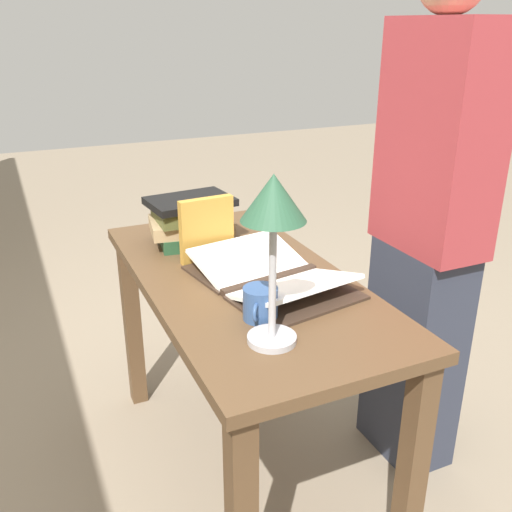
{
  "coord_description": "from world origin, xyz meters",
  "views": [
    {
      "loc": [
        -1.45,
        0.61,
        1.45
      ],
      "look_at": [
        -0.05,
        -0.02,
        0.82
      ],
      "focal_mm": 40.0,
      "sensor_mm": 36.0,
      "label": 1
    }
  ],
  "objects_px": {
    "book_standing_upright": "(207,230)",
    "reading_lamp": "(273,214)",
    "open_book": "(270,276)",
    "person_reader": "(427,239)",
    "book_stack_tall": "(191,220)",
    "coffee_mug": "(260,304)"
  },
  "relations": [
    {
      "from": "book_stack_tall",
      "to": "coffee_mug",
      "type": "xyz_separation_m",
      "value": [
        -0.6,
        0.01,
        -0.04
      ]
    },
    {
      "from": "open_book",
      "to": "coffee_mug",
      "type": "distance_m",
      "value": 0.22
    },
    {
      "from": "book_stack_tall",
      "to": "reading_lamp",
      "type": "distance_m",
      "value": 0.75
    },
    {
      "from": "open_book",
      "to": "coffee_mug",
      "type": "xyz_separation_m",
      "value": [
        -0.19,
        0.12,
        0.02
      ]
    },
    {
      "from": "book_stack_tall",
      "to": "reading_lamp",
      "type": "xyz_separation_m",
      "value": [
        -0.71,
        0.04,
        0.24
      ]
    },
    {
      "from": "open_book",
      "to": "person_reader",
      "type": "xyz_separation_m",
      "value": [
        -0.05,
        -0.52,
        0.06
      ]
    },
    {
      "from": "book_standing_upright",
      "to": "book_stack_tall",
      "type": "bearing_deg",
      "value": -5.11
    },
    {
      "from": "book_standing_upright",
      "to": "reading_lamp",
      "type": "height_order",
      "value": "reading_lamp"
    },
    {
      "from": "book_standing_upright",
      "to": "person_reader",
      "type": "bearing_deg",
      "value": -119.08
    },
    {
      "from": "reading_lamp",
      "to": "open_book",
      "type": "bearing_deg",
      "value": -24.98
    },
    {
      "from": "coffee_mug",
      "to": "person_reader",
      "type": "distance_m",
      "value": 0.66
    },
    {
      "from": "book_stack_tall",
      "to": "reading_lamp",
      "type": "relative_size",
      "value": 0.73
    },
    {
      "from": "open_book",
      "to": "book_standing_upright",
      "type": "xyz_separation_m",
      "value": [
        0.24,
        0.11,
        0.08
      ]
    },
    {
      "from": "book_stack_tall",
      "to": "book_standing_upright",
      "type": "height_order",
      "value": "book_standing_upright"
    },
    {
      "from": "coffee_mug",
      "to": "person_reader",
      "type": "xyz_separation_m",
      "value": [
        0.13,
        -0.64,
        0.03
      ]
    },
    {
      "from": "book_standing_upright",
      "to": "reading_lamp",
      "type": "relative_size",
      "value": 0.5
    },
    {
      "from": "person_reader",
      "to": "coffee_mug",
      "type": "bearing_deg",
      "value": -78.36
    },
    {
      "from": "book_standing_upright",
      "to": "open_book",
      "type": "bearing_deg",
      "value": -159.71
    },
    {
      "from": "book_stack_tall",
      "to": "person_reader",
      "type": "bearing_deg",
      "value": -126.53
    },
    {
      "from": "open_book",
      "to": "reading_lamp",
      "type": "relative_size",
      "value": 1.3
    },
    {
      "from": "reading_lamp",
      "to": "coffee_mug",
      "type": "height_order",
      "value": "reading_lamp"
    },
    {
      "from": "open_book",
      "to": "book_stack_tall",
      "type": "height_order",
      "value": "book_stack_tall"
    }
  ]
}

